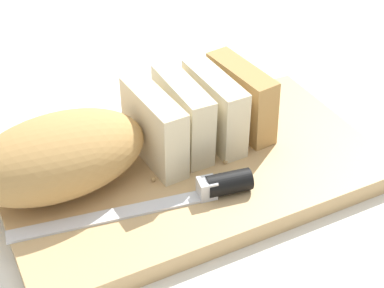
{
  "coord_description": "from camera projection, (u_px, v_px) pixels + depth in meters",
  "views": [
    {
      "loc": [
        -0.27,
        -0.48,
        0.46
      ],
      "look_at": [
        0.0,
        0.0,
        0.05
      ],
      "focal_mm": 54.39,
      "sensor_mm": 36.0,
      "label": 1
    }
  ],
  "objects": [
    {
      "name": "ground_plane",
      "position": [
        192.0,
        180.0,
        0.71
      ],
      "size": [
        3.0,
        3.0,
        0.0
      ],
      "primitive_type": "plane",
      "color": "silver"
    },
    {
      "name": "cutting_board",
      "position": [
        192.0,
        172.0,
        0.71
      ],
      "size": [
        0.46,
        0.27,
        0.02
      ],
      "primitive_type": "cube",
      "rotation": [
        0.0,
        0.0,
        -0.05
      ],
      "color": "tan",
      "rests_on": "ground_plane"
    },
    {
      "name": "bread_loaf",
      "position": [
        117.0,
        138.0,
        0.67
      ],
      "size": [
        0.36,
        0.12,
        0.09
      ],
      "rotation": [
        0.0,
        0.0,
        0.01
      ],
      "color": "tan",
      "rests_on": "cutting_board"
    },
    {
      "name": "bread_knife",
      "position": [
        200.0,
        191.0,
        0.65
      ],
      "size": [
        0.27,
        0.08,
        0.03
      ],
      "rotation": [
        0.0,
        0.0,
        2.94
      ],
      "color": "silver",
      "rests_on": "cutting_board"
    },
    {
      "name": "crumb_near_knife",
      "position": [
        225.0,
        162.0,
        0.7
      ],
      "size": [
        0.01,
        0.01,
        0.01
      ],
      "primitive_type": "sphere",
      "color": "tan",
      "rests_on": "cutting_board"
    },
    {
      "name": "crumb_near_loaf",
      "position": [
        175.0,
        147.0,
        0.72
      ],
      "size": [
        0.01,
        0.01,
        0.01
      ],
      "primitive_type": "sphere",
      "color": "tan",
      "rests_on": "cutting_board"
    },
    {
      "name": "crumb_stray_left",
      "position": [
        191.0,
        134.0,
        0.74
      ],
      "size": [
        0.01,
        0.01,
        0.01
      ],
      "primitive_type": "sphere",
      "color": "tan",
      "rests_on": "cutting_board"
    },
    {
      "name": "crumb_stray_right",
      "position": [
        153.0,
        179.0,
        0.67
      ],
      "size": [
        0.01,
        0.01,
        0.01
      ],
      "primitive_type": "sphere",
      "color": "tan",
      "rests_on": "cutting_board"
    }
  ]
}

